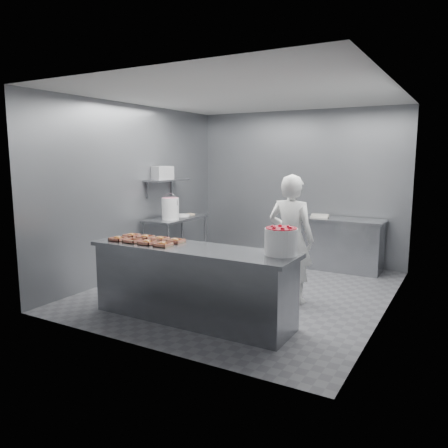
% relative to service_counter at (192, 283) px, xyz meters
% --- Properties ---
extents(floor, '(4.50, 4.50, 0.00)m').
position_rel_service_counter_xyz_m(floor, '(0.00, 1.35, -0.45)').
color(floor, '#4C4C51').
rests_on(floor, ground).
extents(ceiling, '(4.50, 4.50, 0.00)m').
position_rel_service_counter_xyz_m(ceiling, '(0.00, 1.35, 2.35)').
color(ceiling, white).
rests_on(ceiling, wall_back).
extents(wall_back, '(4.00, 0.04, 2.80)m').
position_rel_service_counter_xyz_m(wall_back, '(0.00, 3.60, 0.95)').
color(wall_back, slate).
rests_on(wall_back, ground).
extents(wall_left, '(0.04, 4.50, 2.80)m').
position_rel_service_counter_xyz_m(wall_left, '(-2.00, 1.35, 0.95)').
color(wall_left, slate).
rests_on(wall_left, ground).
extents(wall_right, '(0.04, 4.50, 2.80)m').
position_rel_service_counter_xyz_m(wall_right, '(2.00, 1.35, 0.95)').
color(wall_right, slate).
rests_on(wall_right, ground).
extents(service_counter, '(2.60, 0.70, 0.90)m').
position_rel_service_counter_xyz_m(service_counter, '(0.00, 0.00, 0.00)').
color(service_counter, slate).
rests_on(service_counter, ground).
extents(prep_table, '(0.60, 1.20, 0.90)m').
position_rel_service_counter_xyz_m(prep_table, '(-1.65, 1.95, 0.14)').
color(prep_table, slate).
rests_on(prep_table, ground).
extents(back_counter, '(1.50, 0.60, 0.90)m').
position_rel_service_counter_xyz_m(back_counter, '(0.90, 3.25, -0.00)').
color(back_counter, slate).
rests_on(back_counter, ground).
extents(wall_shelf, '(0.35, 0.90, 0.03)m').
position_rel_service_counter_xyz_m(wall_shelf, '(-1.82, 1.95, 1.10)').
color(wall_shelf, slate).
rests_on(wall_shelf, wall_left).
extents(tray_0, '(0.19, 0.18, 0.06)m').
position_rel_service_counter_xyz_m(tray_0, '(-1.04, -0.13, 0.47)').
color(tray_0, tan).
rests_on(tray_0, service_counter).
extents(tray_1, '(0.19, 0.18, 0.04)m').
position_rel_service_counter_xyz_m(tray_1, '(-0.80, -0.13, 0.47)').
color(tray_1, tan).
rests_on(tray_1, service_counter).
extents(tray_2, '(0.19, 0.18, 0.06)m').
position_rel_service_counter_xyz_m(tray_2, '(-0.56, -0.13, 0.47)').
color(tray_2, tan).
rests_on(tray_2, service_counter).
extents(tray_3, '(0.19, 0.18, 0.06)m').
position_rel_service_counter_xyz_m(tray_3, '(-0.32, -0.13, 0.47)').
color(tray_3, tan).
rests_on(tray_3, service_counter).
extents(tray_4, '(0.19, 0.18, 0.06)m').
position_rel_service_counter_xyz_m(tray_4, '(-1.04, 0.13, 0.47)').
color(tray_4, tan).
rests_on(tray_4, service_counter).
extents(tray_5, '(0.19, 0.18, 0.06)m').
position_rel_service_counter_xyz_m(tray_5, '(-0.80, 0.13, 0.47)').
color(tray_5, tan).
rests_on(tray_5, service_counter).
extents(tray_6, '(0.19, 0.18, 0.06)m').
position_rel_service_counter_xyz_m(tray_6, '(-0.56, 0.13, 0.47)').
color(tray_6, tan).
rests_on(tray_6, service_counter).
extents(tray_7, '(0.19, 0.18, 0.06)m').
position_rel_service_counter_xyz_m(tray_7, '(-0.32, 0.13, 0.47)').
color(tray_7, tan).
rests_on(tray_7, service_counter).
extents(worker, '(0.64, 0.42, 1.73)m').
position_rel_service_counter_xyz_m(worker, '(0.78, 1.22, 0.41)').
color(worker, white).
rests_on(worker, ground).
extents(strawberry_tub, '(0.36, 0.36, 0.30)m').
position_rel_service_counter_xyz_m(strawberry_tub, '(1.08, 0.15, 0.61)').
color(strawberry_tub, white).
rests_on(strawberry_tub, service_counter).
extents(glaze_bucket, '(0.31, 0.29, 0.45)m').
position_rel_service_counter_xyz_m(glaze_bucket, '(-1.58, 1.72, 0.64)').
color(glaze_bucket, white).
rests_on(glaze_bucket, prep_table).
extents(bucket_lid, '(0.35, 0.35, 0.02)m').
position_rel_service_counter_xyz_m(bucket_lid, '(-1.68, 2.17, 0.46)').
color(bucket_lid, white).
rests_on(bucket_lid, prep_table).
extents(rag, '(0.16, 0.14, 0.02)m').
position_rel_service_counter_xyz_m(rag, '(-1.63, 2.39, 0.46)').
color(rag, '#CCB28C').
rests_on(rag, prep_table).
extents(appliance, '(0.35, 0.38, 0.23)m').
position_rel_service_counter_xyz_m(appliance, '(-1.82, 1.83, 1.23)').
color(appliance, gray).
rests_on(appliance, wall_shelf).
extents(paper_stack, '(0.33, 0.26, 0.05)m').
position_rel_service_counter_xyz_m(paper_stack, '(0.55, 3.25, 0.47)').
color(paper_stack, silver).
rests_on(paper_stack, back_counter).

